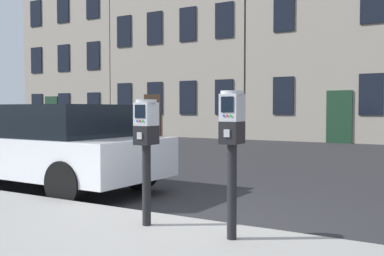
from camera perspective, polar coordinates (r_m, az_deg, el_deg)
ground_plane at (r=5.04m, az=-2.32°, el=-13.10°), size 160.00×160.00×0.00m
parking_meter_near_kerb at (r=4.68m, az=-5.79°, el=-1.38°), size 0.23×0.26×1.30m
parking_meter_twin_adjacent at (r=4.17m, az=5.07°, el=-1.17°), size 0.23×0.26×1.37m
parked_car_grey_estate at (r=8.07m, az=-18.28°, el=-2.01°), size 4.46×1.93×1.42m
townhouse_brownstone at (r=29.18m, az=-11.59°, el=10.50°), size 6.74×6.09×10.98m
townhouse_grey_stucco at (r=25.04m, az=0.92°, el=15.28°), size 7.70×5.65×13.87m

